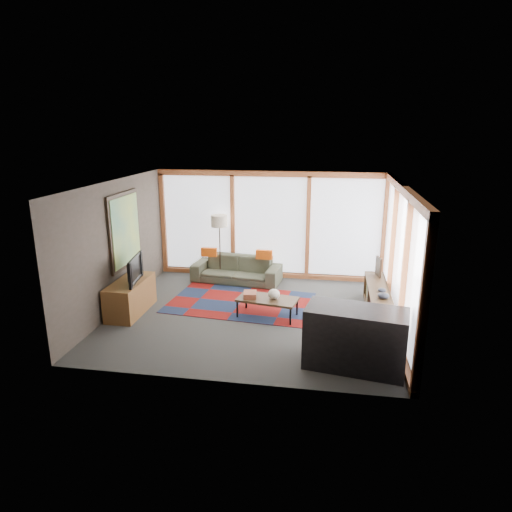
% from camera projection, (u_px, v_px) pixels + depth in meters
% --- Properties ---
extents(ground, '(5.50, 5.50, 0.00)m').
position_uv_depth(ground, '(253.00, 315.00, 9.04)').
color(ground, '#2F2F2C').
rests_on(ground, ground).
extents(room_envelope, '(5.52, 5.02, 2.62)m').
position_uv_depth(room_envelope, '(282.00, 234.00, 9.07)').
color(room_envelope, '#3A332A').
rests_on(room_envelope, ground).
extents(rug, '(3.11, 2.15, 0.01)m').
position_uv_depth(rug, '(241.00, 302.00, 9.65)').
color(rug, maroon).
rests_on(rug, ground).
extents(sofa, '(2.17, 1.04, 0.61)m').
position_uv_depth(sofa, '(237.00, 269.00, 10.90)').
color(sofa, '#333425').
rests_on(sofa, ground).
extents(pillow_left, '(0.38, 0.13, 0.21)m').
position_uv_depth(pillow_left, '(209.00, 252.00, 10.86)').
color(pillow_left, '#C54B0D').
rests_on(pillow_left, sofa).
extents(pillow_right, '(0.39, 0.13, 0.21)m').
position_uv_depth(pillow_right, '(264.00, 255.00, 10.64)').
color(pillow_right, '#C54B0D').
rests_on(pillow_right, sofa).
extents(floor_lamp, '(0.40, 0.40, 1.58)m').
position_uv_depth(floor_lamp, '(220.00, 247.00, 10.98)').
color(floor_lamp, black).
rests_on(floor_lamp, ground).
extents(coffee_table, '(1.23, 0.76, 0.38)m').
position_uv_depth(coffee_table, '(267.00, 307.00, 8.90)').
color(coffee_table, '#342416').
rests_on(coffee_table, ground).
extents(book_stack, '(0.29, 0.34, 0.10)m').
position_uv_depth(book_stack, '(250.00, 295.00, 8.90)').
color(book_stack, brown).
rests_on(book_stack, coffee_table).
extents(vase, '(0.28, 0.28, 0.20)m').
position_uv_depth(vase, '(274.00, 294.00, 8.79)').
color(vase, beige).
rests_on(vase, coffee_table).
extents(bookshelf, '(0.40, 2.19, 0.55)m').
position_uv_depth(bookshelf, '(378.00, 301.00, 8.99)').
color(bookshelf, '#342416').
rests_on(bookshelf, ground).
extents(bowl_a, '(0.25, 0.25, 0.11)m').
position_uv_depth(bowl_a, '(383.00, 296.00, 8.38)').
color(bowl_a, black).
rests_on(bowl_a, bookshelf).
extents(bowl_b, '(0.19, 0.19, 0.08)m').
position_uv_depth(bowl_b, '(382.00, 290.00, 8.70)').
color(bowl_b, black).
rests_on(bowl_b, bookshelf).
extents(shelf_picture, '(0.10, 0.31, 0.41)m').
position_uv_depth(shelf_picture, '(379.00, 267.00, 9.59)').
color(shelf_picture, black).
rests_on(shelf_picture, bookshelf).
extents(tv_console, '(0.55, 1.32, 0.66)m').
position_uv_depth(tv_console, '(131.00, 297.00, 9.07)').
color(tv_console, brown).
rests_on(tv_console, ground).
extents(television, '(0.26, 0.91, 0.52)m').
position_uv_depth(television, '(131.00, 269.00, 8.85)').
color(television, black).
rests_on(television, tv_console).
extents(bar_counter, '(1.61, 0.94, 0.96)m').
position_uv_depth(bar_counter, '(355.00, 338.00, 6.96)').
color(bar_counter, black).
rests_on(bar_counter, ground).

